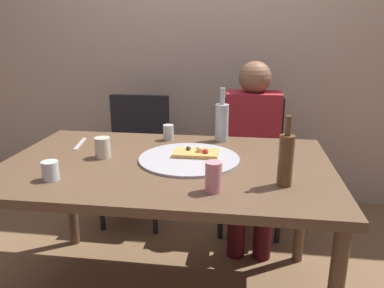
% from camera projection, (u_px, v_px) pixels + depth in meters
% --- Properties ---
extents(back_wall, '(6.00, 0.10, 2.60)m').
position_uv_depth(back_wall, '(200.00, 38.00, 2.93)').
color(back_wall, '#BCA893').
rests_on(back_wall, ground_plane).
extents(dining_table, '(1.56, 0.98, 0.76)m').
position_uv_depth(dining_table, '(167.00, 177.00, 1.83)').
color(dining_table, brown).
rests_on(dining_table, ground_plane).
extents(pizza_tray, '(0.49, 0.49, 0.01)m').
position_uv_depth(pizza_tray, '(189.00, 159.00, 1.83)').
color(pizza_tray, '#ADADB2').
rests_on(pizza_tray, dining_table).
extents(pizza_slice_last, '(0.22, 0.13, 0.05)m').
position_uv_depth(pizza_slice_last, '(196.00, 153.00, 1.87)').
color(pizza_slice_last, tan).
rests_on(pizza_slice_last, pizza_tray).
extents(wine_bottle, '(0.08, 0.08, 0.30)m').
position_uv_depth(wine_bottle, '(222.00, 121.00, 2.11)').
color(wine_bottle, '#B2BCC1').
rests_on(wine_bottle, dining_table).
extents(beer_bottle, '(0.06, 0.06, 0.29)m').
position_uv_depth(beer_bottle, '(286.00, 159.00, 1.51)').
color(beer_bottle, brown).
rests_on(beer_bottle, dining_table).
extents(tumbler_near, '(0.08, 0.08, 0.10)m').
position_uv_depth(tumbler_near, '(103.00, 148.00, 1.86)').
color(tumbler_near, beige).
rests_on(tumbler_near, dining_table).
extents(tumbler_far, '(0.07, 0.07, 0.08)m').
position_uv_depth(tumbler_far, '(50.00, 171.00, 1.59)').
color(tumbler_far, silver).
rests_on(tumbler_far, dining_table).
extents(wine_glass, '(0.06, 0.06, 0.09)m').
position_uv_depth(wine_glass, '(168.00, 132.00, 2.15)').
color(wine_glass, '#B7C6BC').
rests_on(wine_glass, dining_table).
extents(soda_can, '(0.07, 0.07, 0.12)m').
position_uv_depth(soda_can, '(213.00, 177.00, 1.46)').
color(soda_can, pink).
rests_on(soda_can, dining_table).
extents(table_knife, '(0.06, 0.22, 0.01)m').
position_uv_depth(table_knife, '(80.00, 144.00, 2.08)').
color(table_knife, '#B7B7BC').
rests_on(table_knife, dining_table).
extents(chair_left, '(0.44, 0.44, 0.90)m').
position_uv_depth(chair_left, '(137.00, 150.00, 2.77)').
color(chair_left, black).
rests_on(chair_left, ground_plane).
extents(chair_right, '(0.44, 0.44, 0.90)m').
position_uv_depth(chair_right, '(251.00, 155.00, 2.66)').
color(chair_right, black).
rests_on(chair_right, ground_plane).
extents(guest_in_sweater, '(0.36, 0.56, 1.17)m').
position_uv_depth(guest_in_sweater, '(252.00, 144.00, 2.48)').
color(guest_in_sweater, maroon).
rests_on(guest_in_sweater, ground_plane).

